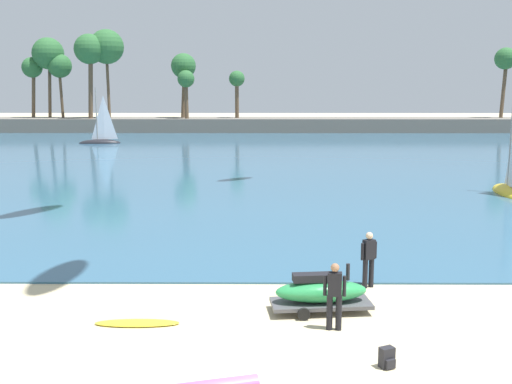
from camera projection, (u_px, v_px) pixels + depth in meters
The scene contains 9 objects.
sea at pixel (265, 139), 69.53m from camera, with size 220.00×103.45×0.06m, color #33607F.
palm_headland at pixel (211, 105), 80.64m from camera, with size 114.82×6.34×13.07m.
watercraft_on_trailer at pixel (320, 293), 16.21m from camera, with size 2.69×1.31×1.28m.
person_rigging_by_gear at pixel (334, 294), 14.94m from camera, with size 0.55×0.24×1.67m.
person_at_waterline at pixel (369, 258), 18.12m from camera, with size 0.50×0.33×1.67m.
backpack_near_kite at pixel (387, 358), 13.02m from camera, with size 0.36×0.36×0.44m.
surfboard at pixel (137, 323), 15.41m from camera, with size 2.10×0.52×0.08m, color yellow.
sailboat_mid_bay at pixel (101, 138), 64.01m from camera, with size 4.34×1.79×6.11m.
sailboat_far_left at pixel (510, 183), 33.82m from camera, with size 1.72×4.47×6.33m.
Camera 1 is at (-0.50, -10.03, 5.82)m, focal length 43.65 mm.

